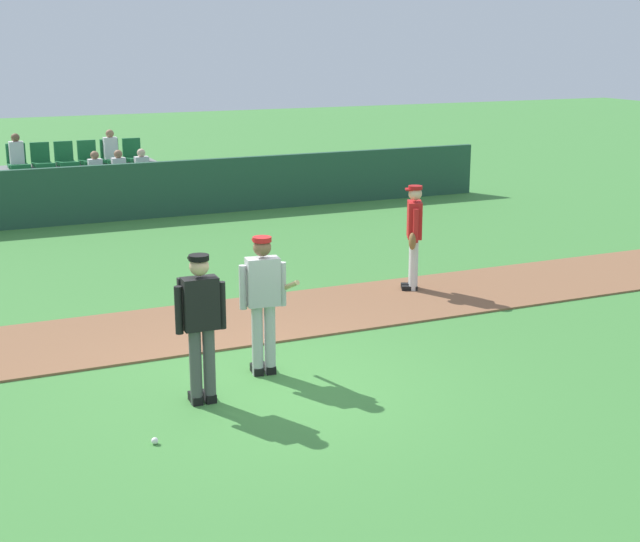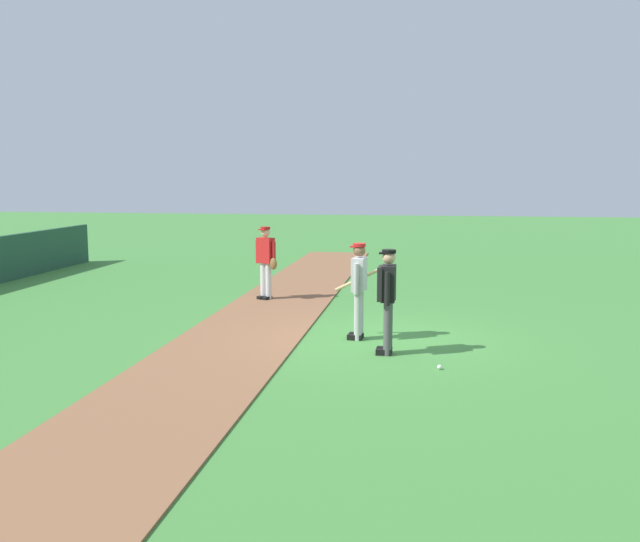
# 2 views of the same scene
# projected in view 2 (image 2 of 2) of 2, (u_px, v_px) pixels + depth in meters

# --- Properties ---
(ground_plane) EXTENTS (80.00, 80.00, 0.00)m
(ground_plane) POSITION_uv_depth(u_px,v_px,m) (379.00, 342.00, 12.24)
(ground_plane) COLOR #42843A
(infield_dirt_path) EXTENTS (28.00, 2.26, 0.03)m
(infield_dirt_path) POSITION_uv_depth(u_px,v_px,m) (242.00, 336.00, 12.63)
(infield_dirt_path) COLOR brown
(infield_dirt_path) RESTS_ON ground
(batter_grey_jersey) EXTENTS (0.66, 0.79, 1.76)m
(batter_grey_jersey) POSITION_uv_depth(u_px,v_px,m) (359.00, 287.00, 12.30)
(batter_grey_jersey) COLOR #B2B2B2
(batter_grey_jersey) RESTS_ON ground
(umpire_home_plate) EXTENTS (0.59, 0.31, 1.76)m
(umpire_home_plate) POSITION_uv_depth(u_px,v_px,m) (387.00, 295.00, 11.25)
(umpire_home_plate) COLOR #4C4C4C
(umpire_home_plate) RESTS_ON ground
(runner_red_jersey) EXTENTS (0.44, 0.61, 1.76)m
(runner_red_jersey) POSITION_uv_depth(u_px,v_px,m) (266.00, 260.00, 16.23)
(runner_red_jersey) COLOR silver
(runner_red_jersey) RESTS_ON ground
(baseball) EXTENTS (0.07, 0.07, 0.07)m
(baseball) POSITION_uv_depth(u_px,v_px,m) (439.00, 367.00, 10.48)
(baseball) COLOR white
(baseball) RESTS_ON ground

